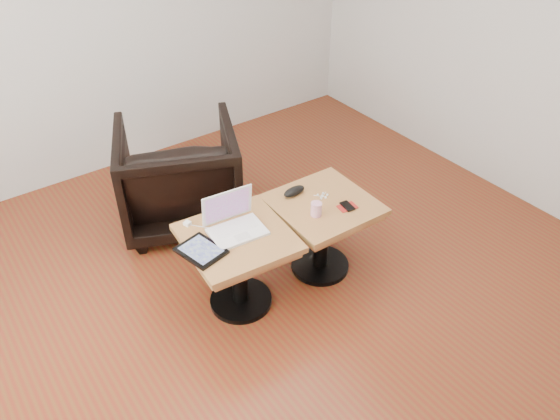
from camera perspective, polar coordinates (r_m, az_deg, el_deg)
room_shell at (r=2.65m, az=0.36°, el=10.06°), size 4.52×4.52×2.71m
side_table_left at (r=3.24m, az=-4.40°, el=-4.53°), size 0.65×0.65×0.54m
side_table_right at (r=3.49m, az=4.47°, el=-1.01°), size 0.61×0.61×0.54m
laptop at (r=3.17m, az=-4.83°, el=-1.37°), size 0.34×0.28×0.23m
tablet at (r=3.06m, az=-8.25°, el=-4.23°), size 0.25×0.29×0.02m
charging_adapter at (r=3.26m, az=-9.66°, el=-1.39°), size 0.05×0.05×0.02m
glasses_case at (r=3.46m, az=1.49°, el=1.98°), size 0.16×0.08×0.05m
striped_cup at (r=3.28m, az=3.81°, el=0.09°), size 0.08×0.08×0.09m
earbuds_tangle at (r=3.46m, az=4.49°, el=1.50°), size 0.08×0.07×0.02m
phone_on_sleeve at (r=3.38m, az=7.05°, el=0.37°), size 0.13×0.11×0.01m
armchair at (r=4.01m, az=-10.49°, el=3.54°), size 1.09×1.10×0.77m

